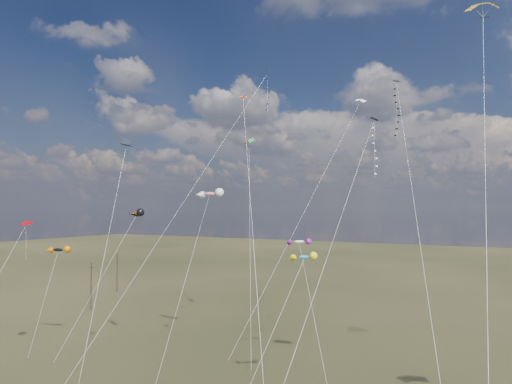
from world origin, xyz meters
The scene contains 16 objects.
utility_pole_near centered at (-38.00, 30.00, 4.09)m, with size 1.40×0.20×8.00m.
utility_pole_far centered at (-46.00, 44.00, 4.09)m, with size 1.40×0.20×8.00m.
diamond_black_high centered at (14.24, 22.62, 26.21)m, with size 8.51×26.67×31.09m.
diamond_navy_tall centered at (-1.67, 20.84, 28.64)m, with size 12.89×19.01×33.44m.
diamond_black_mid centered at (-7.63, 4.92, 17.55)m, with size 6.51×12.41×23.64m.
diamond_red_low centered at (-23.27, 6.85, 13.01)m, with size 3.96×12.29×15.76m.
diamond_navy_right centered at (12.48, 17.55, 21.89)m, with size 2.98×22.93×26.16m.
diamond_orange_center centered at (4.32, 8.72, 18.58)m, with size 10.34×14.29×28.50m.
parafoil_yellow centered at (22.38, 11.84, 32.36)m, with size 2.56×23.33×33.16m.
parafoil_blue_white centered at (5.77, 37.86, 32.31)m, with size 10.94×19.87×33.17m.
parafoil_tricolor centered at (-8.01, 31.03, 26.88)m, with size 9.28×15.21×27.62m.
novelty_black_orange centered at (-26.84, 14.34, 11.87)m, with size 4.19×6.80×12.42m.
novelty_orange_black centered at (-16.17, 17.07, 16.59)m, with size 5.88×9.20×17.20m.
novelty_white_purple centered at (3.94, 20.72, 13.50)m, with size 7.62×9.54×13.93m.
novelty_redwhite_stripe centered at (-9.03, 22.40, 19.01)m, with size 6.38×16.86×19.72m.
novelty_blue_yellow centered at (7.57, 12.91, 12.78)m, with size 4.59×7.46×13.29m.
Camera 1 is at (23.07, -25.58, 17.28)m, focal length 32.00 mm.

